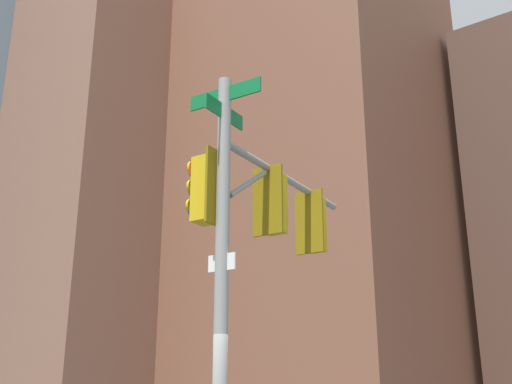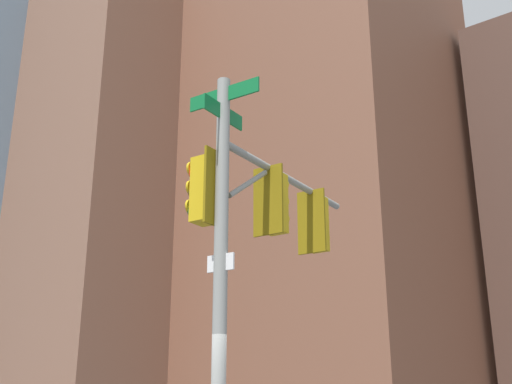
{
  "view_description": "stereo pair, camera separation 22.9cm",
  "coord_description": "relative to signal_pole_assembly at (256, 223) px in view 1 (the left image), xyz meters",
  "views": [
    {
      "loc": [
        -6.13,
        7.05,
        1.42
      ],
      "look_at": [
        -0.33,
        -0.87,
        4.79
      ],
      "focal_mm": 46.44,
      "sensor_mm": 36.0,
      "label": 1
    },
    {
      "loc": [
        -6.32,
        6.91,
        1.42
      ],
      "look_at": [
        -0.33,
        -0.87,
        4.79
      ],
      "focal_mm": 46.44,
      "sensor_mm": 36.0,
      "label": 2
    }
  ],
  "objects": [
    {
      "name": "building_brick_nearside",
      "position": [
        23.23,
        -35.5,
        20.22
      ],
      "size": [
        25.19,
        19.38,
        49.08
      ],
      "primitive_type": "cube",
      "color": "brown",
      "rests_on": "ground_plane"
    },
    {
      "name": "building_brick_farside",
      "position": [
        36.43,
        -26.98,
        13.53
      ],
      "size": [
        17.75,
        17.79,
        35.7
      ],
      "primitive_type": "cube",
      "color": "#845B47",
      "rests_on": "ground_plane"
    },
    {
      "name": "signal_pole_assembly",
      "position": [
        0.0,
        0.0,
        0.0
      ],
      "size": [
        1.28,
        4.23,
        6.36
      ],
      "rotation": [
        0.0,
        0.0,
        4.79
      ],
      "color": "gray",
      "rests_on": "ground_plane"
    }
  ]
}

